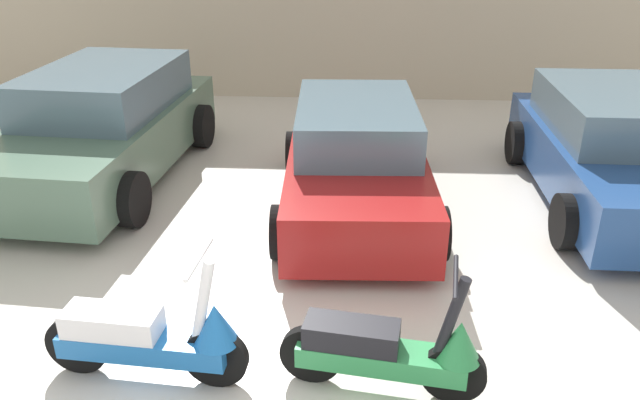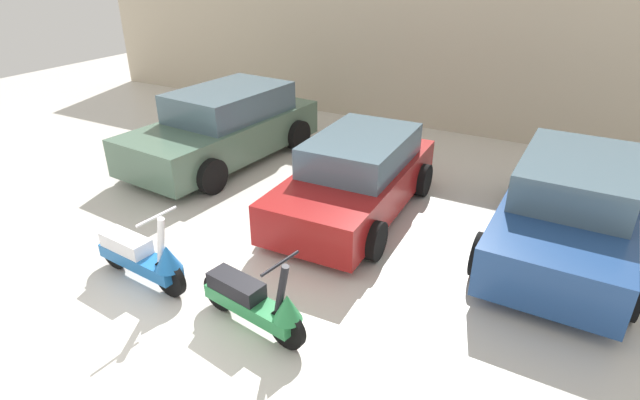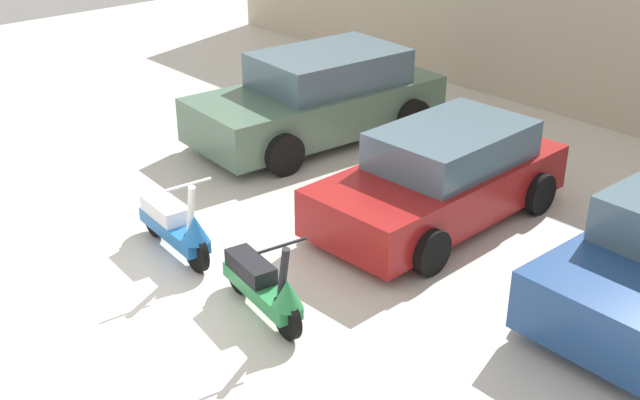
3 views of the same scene
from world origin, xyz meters
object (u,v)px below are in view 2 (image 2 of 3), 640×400
object	(u,v)px
scooter_front_left	(143,256)
car_rear_left	(225,127)
car_rear_center	(357,177)
scooter_front_right	(255,302)
car_rear_right	(569,208)

from	to	relation	value
scooter_front_left	car_rear_left	world-z (taller)	car_rear_left
scooter_front_left	car_rear_center	world-z (taller)	car_rear_center
scooter_front_left	car_rear_center	xyz separation A→B (m)	(1.51, 3.16, 0.21)
car_rear_center	scooter_front_right	bearing A→B (deg)	2.82
scooter_front_left	car_rear_left	bearing A→B (deg)	119.46
scooter_front_right	car_rear_right	distance (m)	4.59
car_rear_left	car_rear_right	distance (m)	6.46
scooter_front_left	scooter_front_right	size ratio (longest dim) A/B	1.04
car_rear_center	scooter_front_left	bearing A→B (deg)	-27.65
scooter_front_left	car_rear_center	bearing A→B (deg)	69.20
car_rear_right	car_rear_center	bearing A→B (deg)	-81.85
car_rear_left	car_rear_center	xyz separation A→B (m)	(3.34, -0.81, -0.08)
car_rear_left	car_rear_right	bearing A→B (deg)	90.68
car_rear_center	car_rear_right	world-z (taller)	car_rear_right
scooter_front_right	car_rear_center	size ratio (longest dim) A/B	0.41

